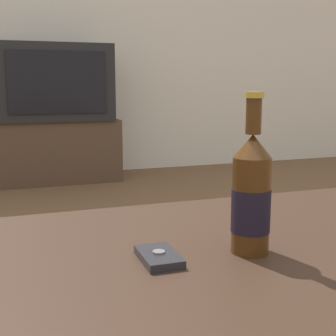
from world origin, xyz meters
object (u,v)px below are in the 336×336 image
Objects in this scene: beer_bottle at (251,195)px; cell_phone at (159,257)px; television at (54,83)px; tv_stand at (57,151)px.

beer_bottle is 0.19m from cell_phone.
cell_phone is at bearing -92.67° from television.
beer_bottle reaches higher than tv_stand.
cell_phone is at bearing 175.55° from beer_bottle.
beer_bottle is at bearing -3.83° from cell_phone.
television is (0.00, -0.00, 0.48)m from tv_stand.
television is at bearing 87.95° from cell_phone.
tv_stand is at bearing 90.00° from television.
television is 2.84× the size of beer_bottle.
tv_stand is 1.12× the size of television.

